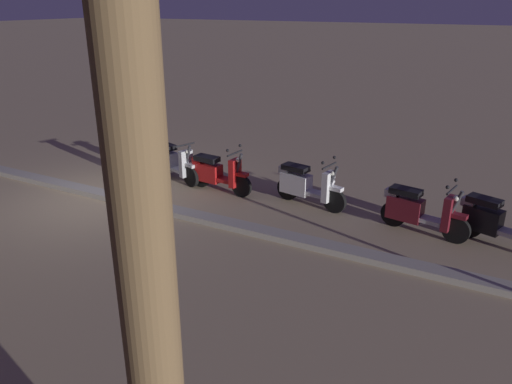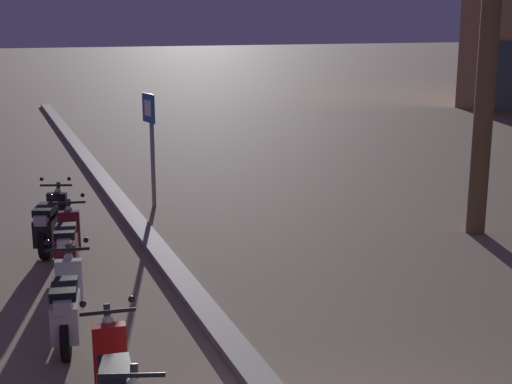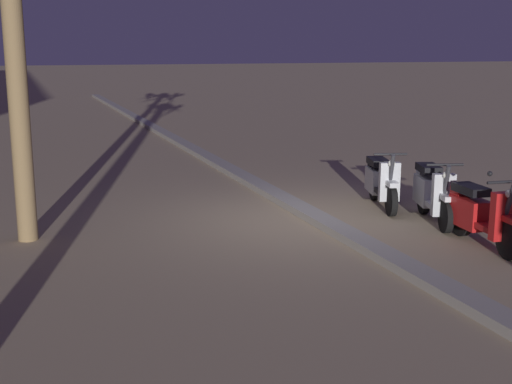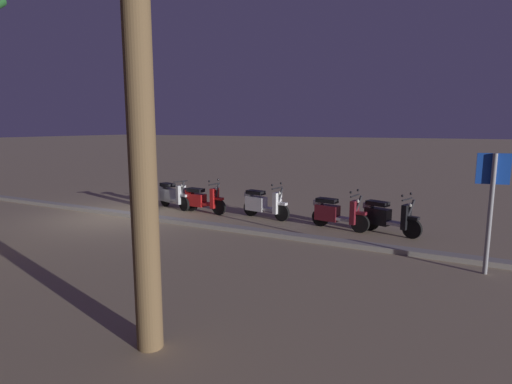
{
  "view_description": "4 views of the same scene",
  "coord_description": "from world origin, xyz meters",
  "views": [
    {
      "loc": [
        -8.18,
        7.57,
        4.25
      ],
      "look_at": [
        -4.66,
        1.02,
        1.38
      ],
      "focal_mm": 34.7,
      "sensor_mm": 36.0,
      "label": 1
    },
    {
      "loc": [
        4.27,
        -2.7,
        3.9
      ],
      "look_at": [
        -5.79,
        1.07,
        1.32
      ],
      "focal_mm": 50.84,
      "sensor_mm": 36.0,
      "label": 2
    },
    {
      "loc": [
        -9.83,
        4.4,
        2.78
      ],
      "look_at": [
        -3.76,
        2.22,
        1.39
      ],
      "focal_mm": 47.66,
      "sensor_mm": 36.0,
      "label": 3
    },
    {
      "loc": [
        -10.07,
        9.56,
        2.91
      ],
      "look_at": [
        -5.47,
        0.73,
        1.31
      ],
      "focal_mm": 28.81,
      "sensor_mm": 36.0,
      "label": 4
    }
  ],
  "objects": [
    {
      "name": "ground_plane",
      "position": [
        0.0,
        0.0,
        0.0
      ],
      "size": [
        200.0,
        200.0,
        0.0
      ],
      "primitive_type": "plane",
      "color": "#9E896B"
    },
    {
      "name": "curb_strip",
      "position": [
        0.0,
        -0.14,
        0.06
      ],
      "size": [
        60.0,
        0.36,
        0.12
      ],
      "primitive_type": "cube",
      "color": "gray",
      "rests_on": "ground"
    },
    {
      "name": "scooter_silver_mid_centre",
      "position": [
        0.51,
        -1.67,
        0.44
      ],
      "size": [
        1.71,
        0.76,
        1.04
      ],
      "color": "black",
      "rests_on": "ground"
    },
    {
      "name": "scooter_red_far_back",
      "position": [
        -2.09,
        -1.76,
        0.44
      ],
      "size": [
        1.73,
        0.56,
        1.17
      ],
      "color": "black",
      "rests_on": "ground"
    },
    {
      "name": "scooter_silver_second_in_line",
      "position": [
        -0.68,
        -1.92,
        0.46
      ],
      "size": [
        1.69,
        0.78,
        1.04
      ],
      "color": "black",
      "rests_on": "ground"
    }
  ]
}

